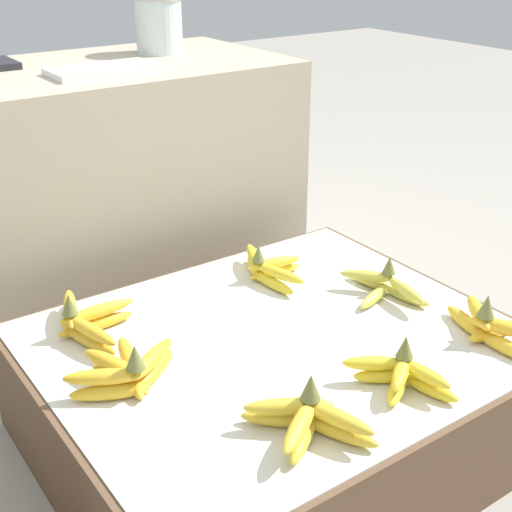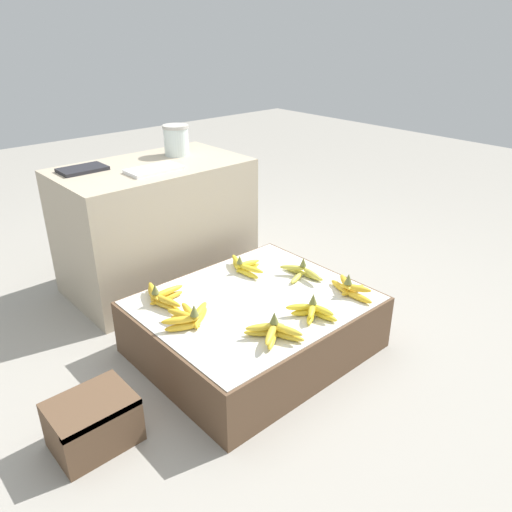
% 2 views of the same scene
% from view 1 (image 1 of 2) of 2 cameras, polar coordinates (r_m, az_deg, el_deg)
% --- Properties ---
extents(ground_plane, '(10.00, 10.00, 0.00)m').
position_cam_1_polar(ground_plane, '(1.67, 1.58, -14.42)').
color(ground_plane, gray).
extents(display_platform, '(0.98, 0.82, 0.27)m').
position_cam_1_polar(display_platform, '(1.59, 1.64, -10.72)').
color(display_platform, brown).
rests_on(display_platform, ground_plane).
extents(back_vendor_table, '(1.01, 0.59, 0.71)m').
position_cam_1_polar(back_vendor_table, '(2.18, -11.29, 5.63)').
color(back_vendor_table, tan).
rests_on(back_vendor_table, ground_plane).
extents(banana_bunch_front_midleft, '(0.18, 0.21, 0.11)m').
position_cam_1_polar(banana_bunch_front_midleft, '(1.24, 4.18, -12.88)').
color(banana_bunch_front_midleft, gold).
rests_on(banana_bunch_front_midleft, display_platform).
extents(banana_bunch_front_midright, '(0.14, 0.20, 0.10)m').
position_cam_1_polar(banana_bunch_front_midright, '(1.37, 11.58, -9.25)').
color(banana_bunch_front_midright, yellow).
rests_on(banana_bunch_front_midright, display_platform).
extents(banana_bunch_front_right, '(0.14, 0.26, 0.11)m').
position_cam_1_polar(banana_bunch_front_right, '(1.57, 18.16, -5.35)').
color(banana_bunch_front_right, gold).
rests_on(banana_bunch_front_right, display_platform).
extents(banana_bunch_middle_left, '(0.25, 0.17, 0.11)m').
position_cam_1_polar(banana_bunch_middle_left, '(1.37, -10.25, -9.04)').
color(banana_bunch_middle_left, gold).
rests_on(banana_bunch_middle_left, display_platform).
extents(banana_bunch_middle_right, '(0.15, 0.25, 0.10)m').
position_cam_1_polar(banana_bunch_middle_right, '(1.69, 10.30, -2.38)').
color(banana_bunch_middle_right, gold).
rests_on(banana_bunch_middle_right, display_platform).
extents(banana_bunch_back_left, '(0.18, 0.29, 0.10)m').
position_cam_1_polar(banana_bunch_back_left, '(1.56, -13.58, -5.05)').
color(banana_bunch_back_left, gold).
rests_on(banana_bunch_back_left, display_platform).
extents(banana_bunch_back_midright, '(0.15, 0.26, 0.10)m').
position_cam_1_polar(banana_bunch_back_midright, '(1.74, 0.93, -0.97)').
color(banana_bunch_back_midright, yellow).
rests_on(banana_bunch_back_midright, display_platform).
extents(glass_jar, '(0.15, 0.15, 0.17)m').
position_cam_1_polar(glass_jar, '(2.24, -7.80, 17.96)').
color(glass_jar, silver).
rests_on(glass_jar, back_vendor_table).
extents(foam_tray_white, '(0.28, 0.15, 0.02)m').
position_cam_1_polar(foam_tray_white, '(1.96, -12.17, 14.35)').
color(foam_tray_white, white).
rests_on(foam_tray_white, back_vendor_table).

